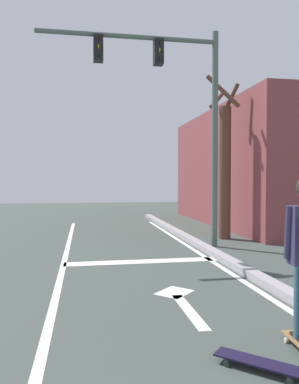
{
  "coord_description": "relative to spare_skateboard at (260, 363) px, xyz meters",
  "views": [
    {
      "loc": [
        0.57,
        0.42,
        1.78
      ],
      "look_at": [
        1.71,
        6.91,
        1.57
      ],
      "focal_mm": 34.99,
      "sensor_mm": 36.0,
      "label": 1
    }
  ],
  "objects": [
    {
      "name": "lane_line_center",
      "position": [
        -2.05,
        2.37,
        -0.07
      ],
      "size": [
        0.12,
        20.0,
        0.01
      ],
      "primitive_type": "cube",
      "color": "silver",
      "rests_on": "ground"
    },
    {
      "name": "lane_line_curbside",
      "position": [
        1.15,
        2.37,
        -0.07
      ],
      "size": [
        0.12,
        20.0,
        0.01
      ],
      "primitive_type": "cube",
      "color": "silver",
      "rests_on": "ground"
    },
    {
      "name": "stop_bar",
      "position": [
        -0.37,
        4.81,
        -0.07
      ],
      "size": [
        3.34,
        0.4,
        0.01
      ],
      "primitive_type": "cube",
      "color": "silver",
      "rests_on": "ground"
    },
    {
      "name": "lane_arrow_stem",
      "position": [
        -0.21,
        1.66,
        -0.07
      ],
      "size": [
        0.16,
        1.4,
        0.01
      ],
      "primitive_type": "cube",
      "color": "silver",
      "rests_on": "ground"
    },
    {
      "name": "lane_arrow_head",
      "position": [
        -0.21,
        2.51,
        -0.07
      ],
      "size": [
        0.71,
        0.71,
        0.01
      ],
      "primitive_type": "cube",
      "rotation": [
        0.0,
        0.0,
        0.79
      ],
      "color": "silver",
      "rests_on": "ground"
    },
    {
      "name": "curb_strip",
      "position": [
        1.4,
        2.37,
        -0.0
      ],
      "size": [
        0.24,
        24.0,
        0.14
      ],
      "primitive_type": "cube",
      "color": "#9D969C",
      "rests_on": "ground"
    },
    {
      "name": "spare_skateboard",
      "position": [
        0.0,
        0.0,
        0.0
      ],
      "size": [
        0.77,
        0.74,
        0.09
      ],
      "color": "black",
      "rests_on": "ground"
    },
    {
      "name": "traffic_signal_mast",
      "position": [
        0.64,
        6.31,
        3.99
      ],
      "size": [
        4.68,
        0.34,
        5.69
      ],
      "color": "#516057",
      "rests_on": "ground"
    },
    {
      "name": "roadside_tree",
      "position": [
        2.59,
        7.55,
        2.12
      ],
      "size": [
        1.09,
        1.09,
        4.92
      ],
      "color": "brown",
      "rests_on": "ground"
    }
  ]
}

